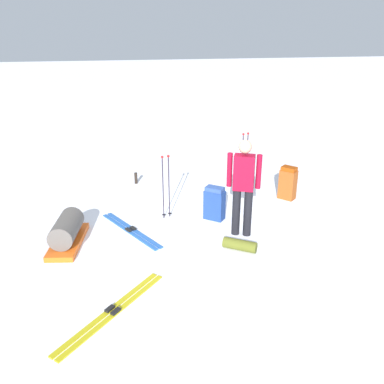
{
  "coord_description": "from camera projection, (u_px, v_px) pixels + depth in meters",
  "views": [
    {
      "loc": [
        1.31,
        6.44,
        3.39
      ],
      "look_at": [
        0.0,
        0.0,
        0.7
      ],
      "focal_mm": 37.94,
      "sensor_mm": 36.0,
      "label": 1
    }
  ],
  "objects": [
    {
      "name": "backpack_large_dark",
      "position": [
        288.0,
        183.0,
        8.49
      ],
      "size": [
        0.39,
        0.4,
        0.7
      ],
      "color": "#924418",
      "rests_on": "ground_plane"
    },
    {
      "name": "skier_standing",
      "position": [
        243.0,
        184.0,
        6.78
      ],
      "size": [
        0.53,
        0.34,
        1.7
      ],
      "color": "black",
      "rests_on": "ground_plane"
    },
    {
      "name": "gear_sled",
      "position": [
        67.0,
        232.0,
        6.74
      ],
      "size": [
        0.65,
        1.26,
        0.49
      ],
      "color": "#E35917",
      "rests_on": "ground_plane"
    },
    {
      "name": "sleeping_mat_rolled",
      "position": [
        240.0,
        245.0,
        6.6
      ],
      "size": [
        0.56,
        0.46,
        0.18
      ],
      "primitive_type": "cylinder",
      "rotation": [
        0.0,
        1.57,
        5.69
      ],
      "color": "#53591D",
      "rests_on": "ground_plane"
    },
    {
      "name": "ski_poles_planted_near",
      "position": [
        166.0,
        183.0,
        7.52
      ],
      "size": [
        0.19,
        0.11,
        1.23
      ],
      "color": "#241D2C",
      "rests_on": "ground_plane"
    },
    {
      "name": "thermos_bottle",
      "position": [
        136.0,
        178.0,
        9.39
      ],
      "size": [
        0.07,
        0.07,
        0.26
      ],
      "primitive_type": "cylinder",
      "color": "black",
      "rests_on": "ground_plane"
    },
    {
      "name": "ski_pair_far",
      "position": [
        131.0,
        230.0,
        7.25
      ],
      "size": [
        0.98,
        1.6,
        0.05
      ],
      "color": "#2557A8",
      "rests_on": "ground_plane"
    },
    {
      "name": "ground_plane",
      "position": [
        192.0,
        228.0,
        7.37
      ],
      "size": [
        80.0,
        80.0,
        0.0
      ],
      "primitive_type": "plane",
      "color": "white"
    },
    {
      "name": "ski_poles_planted_far",
      "position": [
        245.0,
        157.0,
        9.0
      ],
      "size": [
        0.19,
        0.11,
        1.25
      ],
      "color": "black",
      "rests_on": "ground_plane"
    },
    {
      "name": "backpack_bright",
      "position": [
        214.0,
        203.0,
        7.59
      ],
      "size": [
        0.42,
        0.4,
        0.64
      ],
      "color": "navy",
      "rests_on": "ground_plane"
    },
    {
      "name": "ski_pair_near",
      "position": [
        113.0,
        311.0,
        5.18
      ],
      "size": [
        1.44,
        1.51,
        0.05
      ],
      "color": "gold",
      "rests_on": "ground_plane"
    }
  ]
}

